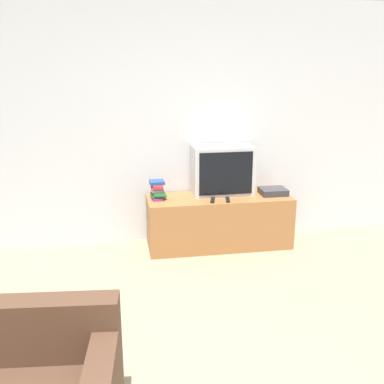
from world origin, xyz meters
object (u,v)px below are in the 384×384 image
(television, at_px, (222,170))
(book_stack, at_px, (158,190))
(remote_on_stand, at_px, (213,200))
(tv_stand, at_px, (219,221))
(set_top_box, at_px, (273,191))
(remote_secondary, at_px, (228,200))

(television, height_order, book_stack, television)
(book_stack, relative_size, remote_on_stand, 1.54)
(tv_stand, xyz_separation_m, set_top_box, (0.60, -0.02, 0.32))
(remote_secondary, relative_size, set_top_box, 0.53)
(tv_stand, bearing_deg, set_top_box, -1.59)
(remote_on_stand, bearing_deg, book_stack, 161.41)
(tv_stand, distance_m, remote_on_stand, 0.35)
(tv_stand, height_order, book_stack, book_stack)
(tv_stand, relative_size, remote_secondary, 10.29)
(tv_stand, distance_m, remote_secondary, 0.34)
(tv_stand, distance_m, television, 0.56)
(book_stack, bearing_deg, remote_secondary, -15.46)
(set_top_box, bearing_deg, remote_on_stand, -168.96)
(remote_secondary, bearing_deg, tv_stand, 107.46)
(television, relative_size, set_top_box, 2.29)
(remote_on_stand, height_order, set_top_box, set_top_box)
(remote_secondary, bearing_deg, book_stack, 164.54)
(remote_on_stand, bearing_deg, remote_secondary, -3.84)
(tv_stand, xyz_separation_m, television, (0.05, 0.10, 0.55))
(remote_on_stand, bearing_deg, set_top_box, 11.04)
(book_stack, xyz_separation_m, set_top_box, (1.26, -0.05, -0.07))
(book_stack, bearing_deg, remote_on_stand, -18.59)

